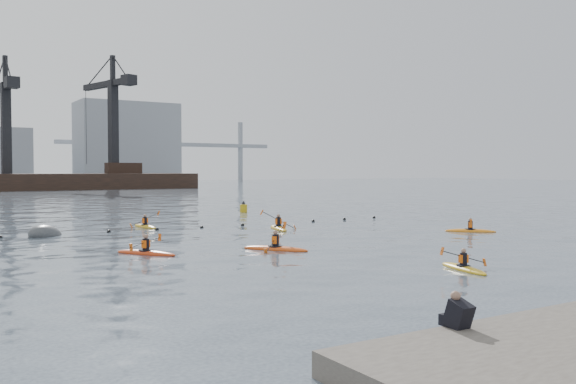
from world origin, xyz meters
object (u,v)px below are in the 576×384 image
Objects in this scene: kayaker_3 at (278,228)px; nav_buoy at (244,208)px; kayaker_4 at (470,230)px; kayaker_0 at (275,248)px; mooring_buoy at (45,236)px; kayaker_2 at (146,252)px; kayaker_1 at (463,268)px; kayaker_5 at (145,226)px.

nav_buoy is (5.37, 15.12, 0.26)m from kayaker_3.
kayaker_3 is 11.95m from kayaker_4.
kayaker_0 reaches higher than mooring_buoy.
kayaker_0 is at bearing -56.83° from mooring_buoy.
kayaker_0 is 14.84m from mooring_buoy.
kayaker_3 is (11.08, 6.89, 0.01)m from kayaker_2.
kayaker_4 is at bearing 55.81° from kayaker_1.
kayaker_5 is at bearing 157.37° from kayaker_3.
mooring_buoy reaches higher than kayaker_4.
nav_buoy is at bearing 31.22° from mooring_buoy.
kayaker_2 is 13.36m from kayaker_5.
kayaker_2 is 13.05m from kayaker_3.
kayaker_1 is at bearing -84.33° from kayaker_5.
kayaker_4 is 1.06× the size of mooring_buoy.
kayaker_2 is 1.22× the size of mooring_buoy.
kayaker_4 is at bearing -30.75° from kayaker_0.
kayaker_3 is at bearing -83.72° from kayaker_4.
kayaker_0 is 10.25m from kayaker_3.
kayaker_3 reaches higher than mooring_buoy.
kayaker_1 is 14.95m from kayaker_4.
nav_buoy is at bearing -124.27° from kayaker_4.
kayaker_4 is (11.35, 9.74, 0.00)m from kayaker_1.
nav_buoy is (12.24, 9.33, 0.27)m from kayaker_5.
kayaker_0 is at bearing 125.29° from kayaker_1.
kayaker_0 is 1.06× the size of kayaker_1.
mooring_buoy is at bearing -177.80° from kayaker_3.
kayaker_4 is 0.85× the size of kayaker_5.
kayaker_3 is at bearing -15.30° from mooring_buoy.
kayaker_0 reaches higher than kayaker_2.
kayaker_3 is at bearing 23.52° from kayaker_0.
kayaker_3 is 8.99m from kayaker_5.
kayaker_2 is at bearing -77.15° from mooring_buoy.
kayaker_1 is 23.68m from kayaker_5.
kayaker_4 is at bearing -80.57° from nav_buoy.
kayaker_4 is 25.35m from mooring_buoy.
mooring_buoy is at bearing -168.13° from kayaker_5.
kayaker_5 is at bearing 17.60° from mooring_buoy.
nav_buoy is (16.45, 22.01, 0.27)m from kayaker_2.
kayaker_5 reaches higher than kayaker_1.
kayaker_1 is at bearing -79.68° from kayaker_3.
kayaker_2 is at bearing -130.63° from kayaker_3.
nav_buoy is (10.74, 23.85, 0.26)m from kayaker_0.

